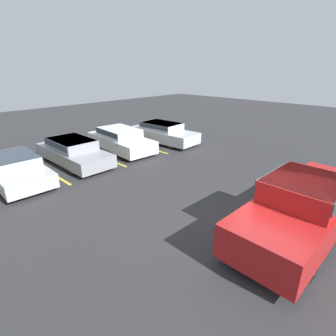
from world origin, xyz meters
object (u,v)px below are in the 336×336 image
(parked_sedan_e, at_px, (162,132))
(wheel_stop_curb, at_px, (111,139))
(parked_sedan_d, at_px, (120,139))
(parked_sedan_b, at_px, (15,168))
(pickup_truck, at_px, (306,204))
(parked_sedan_c, at_px, (73,151))

(parked_sedan_e, distance_m, wheel_stop_curb, 3.56)
(parked_sedan_d, bearing_deg, parked_sedan_b, -81.64)
(pickup_truck, bearing_deg, parked_sedan_b, 116.30)
(pickup_truck, height_order, wheel_stop_curb, pickup_truck)
(pickup_truck, relative_size, wheel_stop_curb, 3.08)
(pickup_truck, distance_m, parked_sedan_d, 10.34)
(parked_sedan_d, bearing_deg, parked_sedan_c, -84.53)
(parked_sedan_e, relative_size, wheel_stop_curb, 2.41)
(parked_sedan_c, bearing_deg, wheel_stop_curb, 122.82)
(parked_sedan_c, distance_m, parked_sedan_d, 2.91)
(parked_sedan_d, relative_size, wheel_stop_curb, 2.37)
(parked_sedan_c, xyz_separation_m, parked_sedan_e, (5.84, -0.39, 0.01))
(parked_sedan_b, distance_m, parked_sedan_d, 5.70)
(parked_sedan_d, xyz_separation_m, parked_sedan_e, (2.93, -0.45, -0.02))
(wheel_stop_curb, bearing_deg, pickup_truck, -99.38)
(parked_sedan_c, bearing_deg, parked_sedan_b, -83.04)
(parked_sedan_d, relative_size, parked_sedan_e, 0.98)
(pickup_truck, distance_m, wheel_stop_curb, 12.92)
(parked_sedan_e, height_order, wheel_stop_curb, parked_sedan_e)
(parked_sedan_c, bearing_deg, parked_sedan_e, 86.00)
(wheel_stop_curb, bearing_deg, parked_sedan_e, -55.97)
(parked_sedan_c, xyz_separation_m, wheel_stop_curb, (3.88, 2.52, -0.59))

